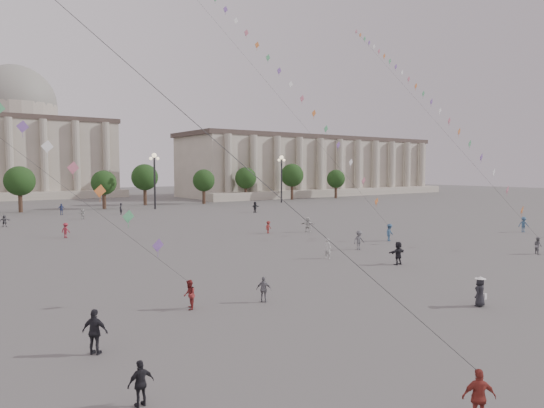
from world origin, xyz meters
TOP-DOWN VIEW (x-y plane):
  - ground at (0.00, 0.00)m, footprint 360.00×360.00m
  - hall_east at (75.00, 93.89)m, footprint 84.00×26.22m
  - hall_central at (0.00, 129.22)m, footprint 48.30×34.30m
  - tree_row at (0.00, 78.00)m, footprint 137.12×5.12m
  - lamp_post_mid_east at (15.00, 70.00)m, footprint 2.00×0.90m
  - lamp_post_far_east at (45.00, 70.00)m, footprint 2.00×0.90m
  - person_crowd_0 at (-2.19, 68.00)m, footprint 1.11×0.49m
  - person_crowd_3 at (10.31, 7.57)m, footprint 1.73×0.56m
  - person_crowd_4 at (-1.12, 58.86)m, footprint 1.43×1.30m
  - person_crowd_6 at (12.94, 14.45)m, footprint 1.28×0.85m
  - person_crowd_7 at (17.17, 27.15)m, footprint 1.56×1.64m
  - person_crowd_8 at (12.65, 29.02)m, footprint 1.07×0.80m
  - person_crowd_9 at (26.51, 52.84)m, footprint 1.89×1.13m
  - person_crowd_12 at (-12.06, 54.87)m, footprint 1.50×0.58m
  - person_crowd_13 at (7.47, 12.81)m, footprint 0.61×0.74m
  - person_crowd_14 at (38.48, 11.96)m, footprint 1.36×1.32m
  - person_crowd_17 at (-7.85, 39.11)m, footprint 1.14×1.24m
  - person_crowd_19 at (6.05, 62.77)m, footprint 0.74×0.84m
  - tourist_0 at (-7.01, -10.00)m, footprint 1.05×0.94m
  - tourist_1 at (-14.80, 2.35)m, footprint 1.11×1.12m
  - tourist_3 at (-4.67, 4.77)m, footprint 0.89×0.85m
  - tourist_4 at (-14.85, -3.02)m, footprint 0.92×0.44m
  - kite_flyer_0 at (-8.79, 5.96)m, footprint 0.91×0.98m
  - kite_flyer_1 at (19.63, 16.52)m, footprint 1.33×0.96m
  - kite_flyer_2 at (24.38, 3.46)m, footprint 0.87×0.94m
  - hat_person at (4.70, -2.92)m, footprint 0.87×0.64m
  - kite_train_east at (35.64, 26.71)m, footprint 21.40×42.85m

SIDE VIEW (x-z plane):
  - ground at x=0.00m, z-range 0.00..0.00m
  - person_crowd_8 at x=12.65m, z-range 0.00..1.48m
  - tourist_3 at x=-4.67m, z-range 0.00..1.49m
  - tourist_4 at x=-14.85m, z-range 0.00..1.53m
  - kite_flyer_2 at x=24.38m, z-range 0.00..1.55m
  - person_crowd_12 at x=-12.06m, z-range 0.00..1.58m
  - person_crowd_4 at x=-1.12m, z-range 0.00..1.59m
  - kite_flyer_0 at x=-8.79m, z-range 0.00..1.62m
  - person_crowd_17 at x=-7.85m, z-range 0.00..1.67m
  - tourist_0 at x=-7.01m, z-range 0.00..1.71m
  - hat_person at x=4.70m, z-range 0.02..1.71m
  - person_crowd_13 at x=7.47m, z-range 0.00..1.74m
  - person_crowd_6 at x=12.94m, z-range 0.00..1.84m
  - kite_flyer_1 at x=19.63m, z-range 0.00..1.85m
  - person_crowd_7 at x=17.17m, z-range 0.00..1.85m
  - person_crowd_3 at x=10.31m, z-range 0.00..1.86m
  - person_crowd_14 at x=38.48m, z-range 0.00..1.87m
  - person_crowd_0 at x=-2.19m, z-range 0.00..1.88m
  - tourist_1 at x=-14.80m, z-range 0.00..1.90m
  - person_crowd_19 at x=6.05m, z-range 0.00..1.94m
  - person_crowd_9 at x=26.51m, z-range 0.00..1.94m
  - tree_row at x=0.00m, z-range 1.39..9.39m
  - lamp_post_mid_east at x=15.00m, z-range 2.03..12.68m
  - lamp_post_far_east at x=45.00m, z-range 2.03..12.68m
  - hall_east at x=75.00m, z-range -0.17..17.03m
  - hall_central at x=0.00m, z-range -3.52..31.98m
  - kite_train_east at x=35.64m, z-range -10.26..48.57m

